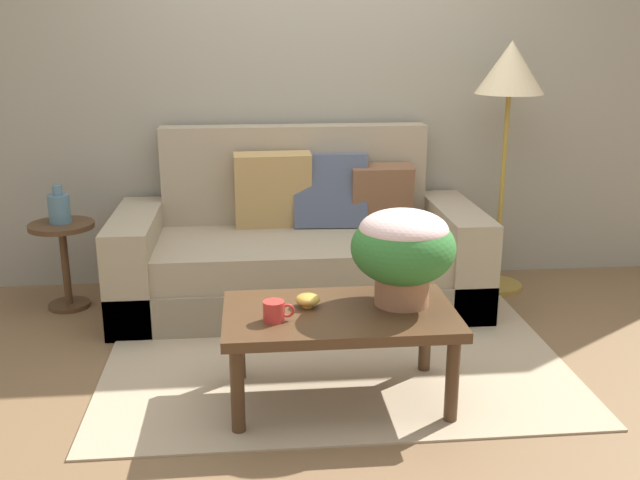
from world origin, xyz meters
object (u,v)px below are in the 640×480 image
object	(u,v)px
floor_lamp	(510,84)
snack_bowl	(308,300)
side_table	(64,250)
coffee_table	(340,323)
table_vase	(59,208)
potted_plant	(403,247)
couch	(300,251)
coffee_mug	(275,311)

from	to	relation	value
floor_lamp	snack_bowl	bearing A→B (deg)	-135.47
side_table	floor_lamp	world-z (taller)	floor_lamp
coffee_table	table_vase	distance (m)	1.99
floor_lamp	potted_plant	xyz separation A→B (m)	(-0.90, -1.30, -0.60)
side_table	snack_bowl	xyz separation A→B (m)	(1.34, -1.22, 0.10)
couch	coffee_mug	world-z (taller)	couch
coffee_table	snack_bowl	bearing A→B (deg)	156.48
coffee_table	potted_plant	bearing A→B (deg)	11.72
side_table	snack_bowl	bearing A→B (deg)	-42.33
snack_bowl	table_vase	xyz separation A→B (m)	(-1.35, 1.24, 0.15)
coffee_table	floor_lamp	size ratio (longest dim) A/B	0.66
potted_plant	table_vase	size ratio (longest dim) A/B	2.07
couch	floor_lamp	distance (m)	1.61
floor_lamp	snack_bowl	size ratio (longest dim) A/B	14.01
couch	table_vase	size ratio (longest dim) A/B	9.64
table_vase	coffee_mug	bearing A→B (deg)	-49.09
floor_lamp	couch	bearing A→B (deg)	-175.41
side_table	snack_bowl	distance (m)	1.82
table_vase	floor_lamp	bearing A→B (deg)	1.36
snack_bowl	potted_plant	bearing A→B (deg)	0.02
side_table	coffee_mug	xyz separation A→B (m)	(1.19, -1.37, 0.11)
coffee_mug	table_vase	bearing A→B (deg)	130.91
coffee_mug	table_vase	distance (m)	1.84
coffee_mug	snack_bowl	distance (m)	0.21
couch	table_vase	world-z (taller)	couch
potted_plant	floor_lamp	bearing A→B (deg)	55.29
floor_lamp	snack_bowl	xyz separation A→B (m)	(-1.32, -1.30, -0.83)
coffee_mug	coffee_table	bearing A→B (deg)	16.89
coffee_mug	table_vase	size ratio (longest dim) A/B	0.60
coffee_mug	table_vase	world-z (taller)	table_vase
couch	side_table	size ratio (longest dim) A/B	4.12
floor_lamp	side_table	bearing A→B (deg)	-178.37
coffee_table	coffee_mug	size ratio (longest dim) A/B	7.60
couch	floor_lamp	size ratio (longest dim) A/B	1.39
coffee_table	floor_lamp	bearing A→B (deg)	48.90
snack_bowl	floor_lamp	bearing A→B (deg)	44.53
table_vase	side_table	bearing A→B (deg)	-68.00
side_table	snack_bowl	size ratio (longest dim) A/B	4.73
floor_lamp	snack_bowl	world-z (taller)	floor_lamp
snack_bowl	side_table	bearing A→B (deg)	137.67
floor_lamp	table_vase	world-z (taller)	floor_lamp
coffee_table	side_table	xyz separation A→B (m)	(-1.48, 1.28, -0.01)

